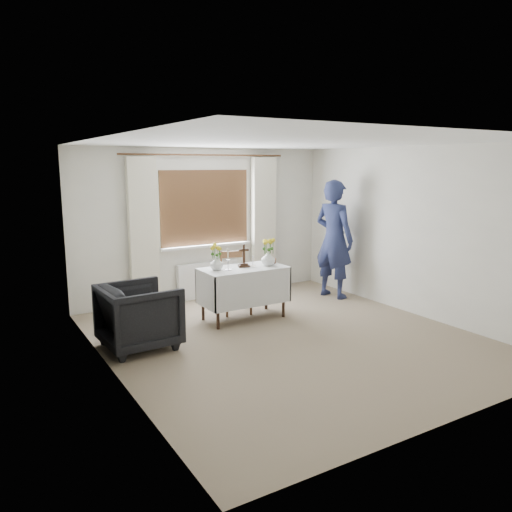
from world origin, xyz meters
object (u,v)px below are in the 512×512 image
Objects in this scene: wooden_chair at (236,283)px; person at (334,239)px; armchair at (139,316)px; wooden_cross at (244,256)px; flower_vase_right at (268,258)px; altar_table at (244,293)px; flower_vase_left at (217,263)px.

person is (1.87, -0.02, 0.53)m from wooden_chair.
wooden_cross is at bearing -79.78° from armchair.
wooden_chair is 4.35× the size of flower_vase_right.
altar_table is 3.72× the size of wooden_cross.
wooden_chair reaches higher than altar_table.
wooden_chair is at bearing 30.88° from flower_vase_left.
armchair is at bearing -144.06° from wooden_chair.
flower_vase_left is 0.91× the size of flower_vase_right.
wooden_cross reaches higher than flower_vase_right.
wooden_cross is 1.56× the size of flower_vase_right.
armchair is 2.14m from flower_vase_right.
flower_vase_left is (-2.33, -0.25, -0.13)m from person.
wooden_cross is 0.44m from flower_vase_left.
flower_vase_left is at bearing -164.55° from wooden_cross.
flower_vase_left is (-0.41, 0.05, 0.48)m from altar_table.
person is (3.60, 0.67, 0.59)m from armchair.
altar_table is 0.62× the size of person.
armchair reaches higher than altar_table.
wooden_chair is 0.65m from flower_vase_right.
wooden_chair is 1.86m from armchair.
wooden_chair is at bearing -71.41° from armchair.
wooden_chair is 1.05× the size of armchair.
person is 2.34m from flower_vase_left.
wooden_cross is (1.70, 0.40, 0.53)m from armchair.
altar_table is at bearing 84.70° from person.
person is at bearing -82.61° from armchair.
person reaches higher than flower_vase_right.
flower_vase_right is (2.06, 0.31, 0.47)m from armchair.
person is at bearing 8.93° from altar_table.
wooden_chair is 1.94m from person.
altar_table is at bearing -108.08° from wooden_cross.
wooden_chair reaches higher than armchair.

